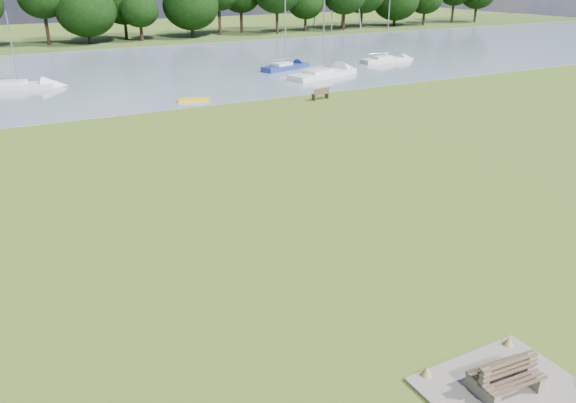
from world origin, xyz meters
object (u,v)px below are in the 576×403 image
sailboat_2 (386,58)px  riverbank_bench (321,94)px  bench_pair (506,376)px  sailboat_5 (285,65)px  sailboat_6 (322,72)px  kayak (194,100)px  sailboat_3 (18,84)px

sailboat_2 → riverbank_bench: bearing=-139.5°
bench_pair → sailboat_5: 52.10m
riverbank_bench → sailboat_5: 15.57m
sailboat_6 → sailboat_2: bearing=5.9°
riverbank_bench → sailboat_5: (4.31, 14.96, 0.04)m
bench_pair → riverbank_bench: bearing=70.8°
sailboat_6 → kayak: bearing=-179.3°
bench_pair → sailboat_2: (32.25, 47.81, -0.00)m
bench_pair → sailboat_5: size_ratio=0.24×
bench_pair → kayak: bearing=87.5°
kayak → sailboat_3: bearing=150.0°
riverbank_bench → sailboat_3: 28.81m
kayak → riverbank_bench: bearing=-7.9°
riverbank_bench → sailboat_3: sailboat_3 is taller
kayak → sailboat_5: bearing=51.9°
sailboat_2 → sailboat_3: (-40.60, 3.28, -0.02)m
kayak → sailboat_5: (14.39, 10.57, 0.38)m
kayak → sailboat_3: (-12.82, 13.10, 0.30)m
riverbank_bench → bench_pair: bearing=-121.0°
sailboat_3 → sailboat_5: size_ratio=0.88×
bench_pair → sailboat_3: (-8.35, 51.10, -0.02)m
kayak → sailboat_3: 18.33m
riverbank_bench → sailboat_3: size_ratio=0.25×
sailboat_3 → sailboat_5: (27.21, -2.52, 0.07)m
bench_pair → sailboat_2: size_ratio=0.26×
kayak → sailboat_3: sailboat_3 is taller
bench_pair → riverbank_bench: bench_pair is taller
sailboat_2 → sailboat_3: sailboat_2 is taller
sailboat_2 → sailboat_6: (-11.96, -4.92, 0.03)m
riverbank_bench → sailboat_5: bearing=66.3°
kayak → bench_pair: bearing=-81.1°
riverbank_bench → sailboat_6: size_ratio=0.17×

